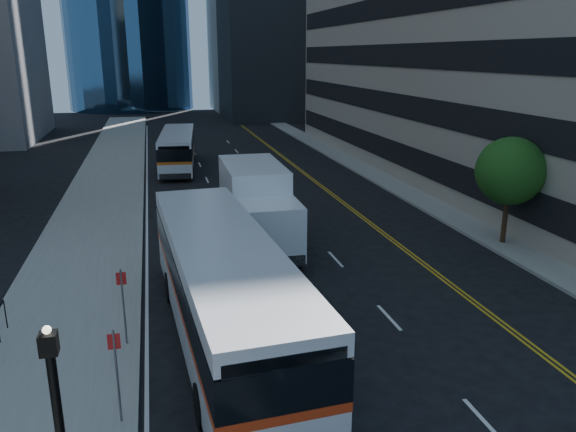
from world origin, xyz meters
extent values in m
plane|color=black|center=(0.00, 0.00, 0.00)|extent=(160.00, 160.00, 0.00)
cube|color=gray|center=(-10.50, 25.00, 0.07)|extent=(5.00, 90.00, 0.15)
cube|color=gray|center=(9.00, 25.00, 0.07)|extent=(2.00, 90.00, 0.15)
cylinder|color=#332114|center=(9.00, 8.00, 1.25)|extent=(0.24, 0.24, 2.20)
sphere|color=#154213|center=(9.00, 8.00, 3.65)|extent=(3.20, 3.20, 3.20)
cube|color=black|center=(-9.00, -6.00, 4.53)|extent=(0.28, 0.28, 0.36)
cube|color=silver|center=(-5.33, 1.71, 1.01)|extent=(3.78, 13.66, 1.24)
cube|color=red|center=(-5.33, 1.71, 1.74)|extent=(3.80, 13.68, 0.25)
cube|color=black|center=(-5.33, 1.71, 2.36)|extent=(3.80, 13.68, 1.01)
cube|color=silver|center=(-5.33, 1.71, 3.21)|extent=(3.78, 13.66, 0.56)
cylinder|color=black|center=(-6.41, -2.42, 0.56)|extent=(0.41, 1.14, 1.13)
cylinder|color=black|center=(-3.73, -2.25, 0.56)|extent=(0.41, 1.14, 1.13)
cylinder|color=black|center=(-6.90, 5.22, 0.56)|extent=(0.41, 1.14, 1.13)
cylinder|color=black|center=(-4.22, 5.39, 0.56)|extent=(0.41, 1.14, 1.13)
cube|color=silver|center=(-5.29, 30.94, 0.85)|extent=(3.46, 11.49, 1.04)
cube|color=#CF5C13|center=(-5.29, 30.94, 1.46)|extent=(3.48, 11.51, 0.21)
cube|color=black|center=(-5.29, 30.94, 1.98)|extent=(3.48, 11.51, 0.85)
cube|color=silver|center=(-5.29, 30.94, 2.69)|extent=(3.46, 11.49, 0.47)
cylinder|color=black|center=(-6.70, 27.66, 0.47)|extent=(0.37, 0.96, 0.94)
cylinder|color=black|center=(-4.50, 27.46, 0.47)|extent=(0.37, 0.96, 0.94)
cylinder|color=black|center=(-6.12, 34.04, 0.47)|extent=(0.37, 0.96, 0.94)
cylinder|color=black|center=(-3.92, 33.84, 0.47)|extent=(0.37, 0.96, 0.94)
cube|color=white|center=(-2.60, 7.83, 1.65)|extent=(2.76, 2.54, 2.39)
cube|color=black|center=(-2.62, 6.75, 2.11)|extent=(2.53, 0.09, 1.25)
cube|color=white|center=(-2.55, 11.82, 2.34)|extent=(2.80, 5.50, 2.96)
cube|color=black|center=(-2.57, 10.57, 0.63)|extent=(2.23, 7.54, 0.28)
cylinder|color=black|center=(-3.85, 7.62, 0.55)|extent=(0.33, 1.10, 1.09)
cylinder|color=black|center=(-1.36, 7.59, 0.55)|extent=(0.33, 1.10, 1.09)
cylinder|color=black|center=(-3.78, 13.31, 0.55)|extent=(0.33, 1.10, 1.09)
cylinder|color=black|center=(-1.29, 13.28, 0.55)|extent=(0.33, 1.10, 1.09)
camera|label=1|loc=(-7.18, -14.62, 8.94)|focal=35.00mm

